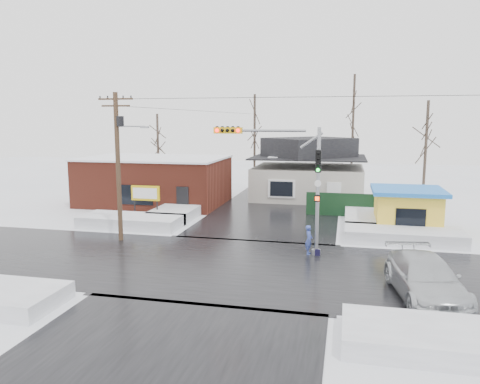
% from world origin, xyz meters
% --- Properties ---
extents(ground, '(120.00, 120.00, 0.00)m').
position_xyz_m(ground, '(0.00, 0.00, 0.00)').
color(ground, white).
rests_on(ground, ground).
extents(road_ns, '(10.00, 120.00, 0.02)m').
position_xyz_m(road_ns, '(0.00, 0.00, 0.01)').
color(road_ns, black).
rests_on(road_ns, ground).
extents(road_ew, '(120.00, 10.00, 0.02)m').
position_xyz_m(road_ew, '(0.00, 0.00, 0.01)').
color(road_ew, black).
rests_on(road_ew, ground).
extents(snowbank_nw, '(7.00, 3.00, 0.80)m').
position_xyz_m(snowbank_nw, '(-9.00, 7.00, 0.40)').
color(snowbank_nw, white).
rests_on(snowbank_nw, ground).
extents(snowbank_ne, '(7.00, 3.00, 0.80)m').
position_xyz_m(snowbank_ne, '(9.00, 7.00, 0.40)').
color(snowbank_ne, white).
rests_on(snowbank_ne, ground).
extents(snowbank_se, '(7.00, 3.00, 0.70)m').
position_xyz_m(snowbank_se, '(9.00, -7.00, 0.35)').
color(snowbank_se, white).
rests_on(snowbank_se, ground).
extents(snowbank_nside_w, '(3.00, 8.00, 0.80)m').
position_xyz_m(snowbank_nside_w, '(-7.00, 12.00, 0.40)').
color(snowbank_nside_w, white).
rests_on(snowbank_nside_w, ground).
extents(snowbank_nside_e, '(3.00, 8.00, 0.80)m').
position_xyz_m(snowbank_nside_e, '(7.00, 12.00, 0.40)').
color(snowbank_nside_e, white).
rests_on(snowbank_nside_e, ground).
extents(traffic_signal, '(6.05, 0.68, 7.00)m').
position_xyz_m(traffic_signal, '(2.43, 2.97, 4.54)').
color(traffic_signal, gray).
rests_on(traffic_signal, ground).
extents(utility_pole, '(3.15, 0.44, 9.00)m').
position_xyz_m(utility_pole, '(-7.93, 3.50, 5.11)').
color(utility_pole, '#382619').
rests_on(utility_pole, ground).
extents(brick_building, '(12.20, 8.20, 4.12)m').
position_xyz_m(brick_building, '(-11.00, 15.99, 2.08)').
color(brick_building, maroon).
rests_on(brick_building, ground).
extents(marquee_sign, '(2.20, 0.21, 2.55)m').
position_xyz_m(marquee_sign, '(-9.00, 9.49, 1.92)').
color(marquee_sign, black).
rests_on(marquee_sign, ground).
extents(house, '(10.40, 8.40, 5.76)m').
position_xyz_m(house, '(2.00, 22.00, 2.62)').
color(house, '#BBB4A9').
rests_on(house, ground).
extents(kiosk, '(4.60, 4.60, 2.88)m').
position_xyz_m(kiosk, '(9.50, 9.99, 1.46)').
color(kiosk, yellow).
rests_on(kiosk, ground).
extents(fence, '(8.00, 0.12, 1.80)m').
position_xyz_m(fence, '(6.50, 14.00, 0.90)').
color(fence, black).
rests_on(fence, ground).
extents(tree_far_left, '(3.00, 3.00, 10.00)m').
position_xyz_m(tree_far_left, '(-4.00, 26.00, 7.95)').
color(tree_far_left, '#332821').
rests_on(tree_far_left, ground).
extents(tree_far_mid, '(3.00, 3.00, 12.00)m').
position_xyz_m(tree_far_mid, '(6.00, 28.00, 9.54)').
color(tree_far_mid, '#332821').
rests_on(tree_far_mid, ground).
extents(tree_far_right, '(3.00, 3.00, 9.00)m').
position_xyz_m(tree_far_right, '(12.00, 20.00, 7.16)').
color(tree_far_right, '#332821').
rests_on(tree_far_right, ground).
extents(tree_far_west, '(3.00, 3.00, 8.00)m').
position_xyz_m(tree_far_west, '(-14.00, 24.00, 6.36)').
color(tree_far_west, '#332821').
rests_on(tree_far_west, ground).
extents(pedestrian, '(0.41, 0.61, 1.63)m').
position_xyz_m(pedestrian, '(3.59, 2.98, 0.82)').
color(pedestrian, '#3B4EA6').
rests_on(pedestrian, ground).
extents(car, '(3.27, 6.22, 1.72)m').
position_xyz_m(car, '(8.82, -2.44, 0.86)').
color(car, silver).
rests_on(car, ground).
extents(shopping_bag, '(0.30, 0.17, 0.35)m').
position_xyz_m(shopping_bag, '(4.08, 2.78, 0.17)').
color(shopping_bag, black).
rests_on(shopping_bag, ground).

